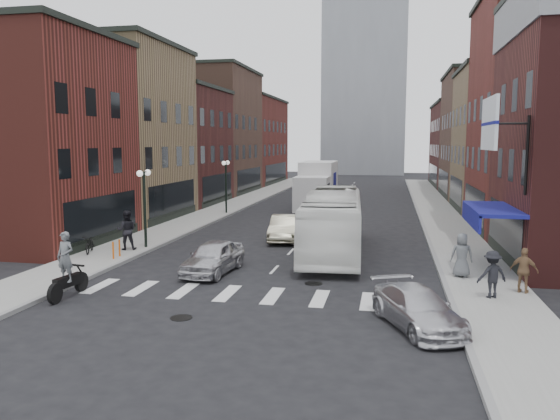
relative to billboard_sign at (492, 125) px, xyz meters
The scene contains 31 objects.
ground 10.56m from the billboard_sign, behind, with size 160.00×160.00×0.00m, color black.
sidewalk_left 28.12m from the billboard_sign, 128.47° to the left, with size 3.00×74.00×0.15m, color gray.
sidewalk_right 22.34m from the billboard_sign, 90.23° to the left, with size 3.00×74.00×0.15m, color gray.
curb_left 27.25m from the billboard_sign, 125.94° to the left, with size 0.20×74.00×0.16m, color gray.
curb_right 22.41m from the billboard_sign, 94.22° to the left, with size 0.20×74.00×0.16m, color gray.
crosswalk_stripes 11.12m from the billboard_sign, 157.82° to the right, with size 12.00×2.20×0.01m, color silver.
bldg_left_near 23.92m from the billboard_sign, behind, with size 10.30×9.20×11.30m.
bldg_left_mid_a 27.17m from the billboard_sign, 150.21° to the left, with size 10.30×10.20×12.30m.
bldg_left_mid_b 33.30m from the billboard_sign, 135.10° to the left, with size 10.30×10.20×10.30m.
bldg_left_far_a 41.79m from the billboard_sign, 124.35° to the left, with size 10.30×12.20×13.30m.
bldg_left_far_b 53.93m from the billboard_sign, 115.93° to the left, with size 10.30×16.20×11.30m.
bldg_right_mid_b 24.36m from the billboard_sign, 74.75° to the left, with size 10.30×10.20×11.30m.
bldg_right_far_a 35.09m from the billboard_sign, 79.48° to the left, with size 10.30×12.20×12.30m.
bldg_right_far_b 48.93m from the billboard_sign, 82.47° to the left, with size 10.30×16.20×10.30m.
awning_blue 4.05m from the billboard_sign, 80.39° to the left, with size 1.80×5.00×0.78m.
billboard_sign is the anchor object (origin of this frame).
distant_tower 80.22m from the billboard_sign, 96.32° to the left, with size 14.00×14.00×50.00m, color #9399A0.
streetlamp_near 16.68m from the billboard_sign, 167.65° to the left, with size 0.32×1.22×4.11m.
streetlamp_far 23.92m from the billboard_sign, 132.41° to the left, with size 0.32×1.22×4.11m.
bike_rack 17.14m from the billboard_sign, behind, with size 0.08×0.68×0.80m.
box_truck 25.26m from the billboard_sign, 113.07° to the left, with size 2.81×8.89×3.87m.
motorcycle_rider 16.54m from the billboard_sign, 160.84° to the right, with size 0.70×2.34×2.39m.
transit_bus 9.12m from the billboard_sign, 145.12° to the left, with size 2.64×11.26×3.14m, color white.
sedan_left_near 12.27m from the billboard_sign, behind, with size 1.63×4.06×1.38m, color silver.
sedan_left_far 13.31m from the billboard_sign, 141.49° to the left, with size 1.49×4.27×1.41m, color beige.
curb_car 8.61m from the billboard_sign, 115.59° to the right, with size 1.65×4.06×1.18m, color silver.
parked_bicycle 18.94m from the billboard_sign, behind, with size 0.56×1.61×0.85m, color black.
ped_left_solo 17.54m from the billboard_sign, behind, with size 0.96×0.55×1.98m, color black.
ped_right_a 5.82m from the billboard_sign, 94.57° to the right, with size 1.06×0.53×1.65m, color black.
ped_right_b 5.58m from the billboard_sign, 60.94° to the right, with size 0.95×0.48×1.63m, color olive.
ped_right_c 5.18m from the billboard_sign, 166.63° to the left, with size 0.86×0.56×1.76m, color slate.
Camera 1 is at (4.86, -21.66, 5.50)m, focal length 35.00 mm.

